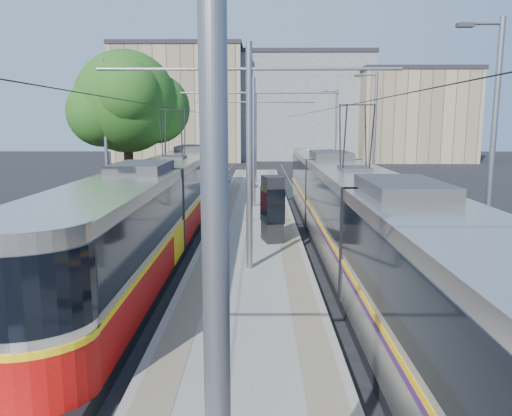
{
  "coord_description": "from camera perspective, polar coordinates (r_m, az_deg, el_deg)",
  "views": [
    {
      "loc": [
        0.32,
        -7.48,
        4.9
      ],
      "look_at": [
        0.18,
        11.81,
        1.6
      ],
      "focal_mm": 35.0,
      "sensor_mm": 36.0,
      "label": 1
    }
  ],
  "objects": [
    {
      "name": "platform",
      "position": [
        24.94,
        -0.34,
        -1.28
      ],
      "size": [
        4.0,
        50.0,
        0.3
      ],
      "primitive_type": "cube",
      "color": "gray",
      "rests_on": "ground"
    },
    {
      "name": "tactile_strip_left",
      "position": [
        24.97,
        -3.67,
        -0.92
      ],
      "size": [
        0.7,
        50.0,
        0.01
      ],
      "primitive_type": "cube",
      "color": "gray",
      "rests_on": "platform"
    },
    {
      "name": "tactile_strip_right",
      "position": [
        24.93,
        3.0,
        -0.93
      ],
      "size": [
        0.7,
        50.0,
        0.01
      ],
      "primitive_type": "cube",
      "color": "gray",
      "rests_on": "platform"
    },
    {
      "name": "rails",
      "position": [
        24.96,
        -0.34,
        -1.58
      ],
      "size": [
        8.71,
        70.0,
        0.03
      ],
      "color": "gray",
      "rests_on": "ground"
    },
    {
      "name": "tram_left",
      "position": [
        23.37,
        -9.26,
        1.72
      ],
      "size": [
        2.43,
        31.9,
        5.5
      ],
      "color": "black",
      "rests_on": "ground"
    },
    {
      "name": "tram_right",
      "position": [
        17.78,
        11.04,
        -0.33
      ],
      "size": [
        2.43,
        29.27,
        5.5
      ],
      "color": "black",
      "rests_on": "ground"
    },
    {
      "name": "catenary",
      "position": [
        21.64,
        -0.44,
        8.71
      ],
      "size": [
        9.2,
        70.0,
        7.0
      ],
      "color": "gray",
      "rests_on": "platform"
    },
    {
      "name": "street_lamps",
      "position": [
        28.49,
        -0.24,
        8.26
      ],
      "size": [
        15.18,
        38.22,
        8.0
      ],
      "color": "gray",
      "rests_on": "ground"
    },
    {
      "name": "shelter",
      "position": [
        19.47,
        1.88,
        0.08
      ],
      "size": [
        0.96,
        1.29,
        2.57
      ],
      "rotation": [
        0.0,
        0.0,
        0.23
      ],
      "color": "black",
      "rests_on": "platform"
    },
    {
      "name": "tree",
      "position": [
        28.39,
        -13.77,
        11.48
      ],
      "size": [
        6.02,
        5.57,
        8.75
      ],
      "color": "#382314",
      "rests_on": "ground"
    },
    {
      "name": "building_left",
      "position": [
        68.31,
        -8.47,
        11.66
      ],
      "size": [
        16.32,
        12.24,
        14.69
      ],
      "color": "tan",
      "rests_on": "ground"
    },
    {
      "name": "building_centre",
      "position": [
        71.74,
        5.04,
        11.4
      ],
      "size": [
        18.36,
        14.28,
        14.12
      ],
      "color": "gray",
      "rests_on": "ground"
    },
    {
      "name": "building_right",
      "position": [
        68.38,
        17.4,
        10.04
      ],
      "size": [
        14.28,
        10.2,
        11.63
      ],
      "color": "tan",
      "rests_on": "ground"
    }
  ]
}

